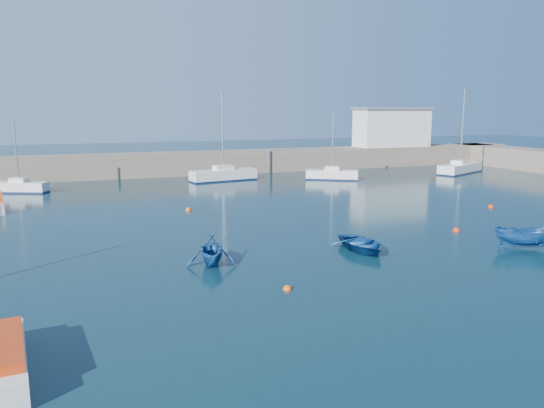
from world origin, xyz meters
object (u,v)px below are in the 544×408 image
object	(u,v)px
harbor_office	(392,128)
dinghy_left	(211,250)
sailboat_8	(460,168)
sailboat_6	(223,175)
dinghy_right	(525,237)
sailboat_5	(19,187)
sailboat_7	(332,174)
dinghy_center	(362,244)

from	to	relation	value
harbor_office	dinghy_left	bearing A→B (deg)	-132.66
harbor_office	sailboat_8	bearing A→B (deg)	-74.87
harbor_office	sailboat_6	xyz separation A→B (m)	(-25.83, -7.30, -4.44)
dinghy_left	sailboat_8	bearing A→B (deg)	48.69
sailboat_8	sailboat_6	bearing A→B (deg)	57.17
dinghy_left	dinghy_right	xyz separation A→B (m)	(17.29, -2.95, -0.13)
dinghy_right	sailboat_5	bearing A→B (deg)	67.79
sailboat_6	dinghy_left	xyz separation A→B (m)	(-8.89, -30.38, 0.10)
harbor_office	sailboat_5	distance (m)	46.97
sailboat_7	sailboat_8	bearing A→B (deg)	-58.96
sailboat_8	dinghy_left	bearing A→B (deg)	99.61
sailboat_5	dinghy_right	xyz separation A→B (m)	(28.50, -31.88, 0.07)
harbor_office	dinghy_center	xyz separation A→B (m)	(-26.30, -37.97, -4.71)
sailboat_5	sailboat_7	distance (m)	31.62
harbor_office	dinghy_right	size ratio (longest dim) A/B	3.06
harbor_office	sailboat_8	world-z (taller)	sailboat_8
sailboat_8	harbor_office	bearing A→B (deg)	-10.85
sailboat_7	dinghy_center	distance (m)	29.76
harbor_office	dinghy_right	world-z (taller)	harbor_office
sailboat_6	sailboat_7	bearing A→B (deg)	-116.13
dinghy_center	dinghy_right	xyz separation A→B (m)	(8.87, -2.66, 0.25)
sailboat_5	sailboat_7	world-z (taller)	sailboat_7
sailboat_5	dinghy_center	bearing A→B (deg)	-121.76
harbor_office	sailboat_6	distance (m)	27.21
sailboat_7	dinghy_left	bearing A→B (deg)	174.19
harbor_office	dinghy_center	world-z (taller)	harbor_office
harbor_office	sailboat_6	size ratio (longest dim) A/B	1.05
sailboat_6	dinghy_left	bearing A→B (deg)	154.09
sailboat_5	sailboat_7	bearing A→B (deg)	-69.19
sailboat_7	dinghy_left	world-z (taller)	sailboat_7
sailboat_6	dinghy_center	bearing A→B (deg)	169.53
sailboat_5	sailboat_6	xyz separation A→B (m)	(20.10, 1.45, 0.11)
sailboat_5	dinghy_left	bearing A→B (deg)	-134.48
dinghy_left	dinghy_right	bearing A→B (deg)	3.41
sailboat_6	dinghy_center	xyz separation A→B (m)	(-0.47, -30.67, -0.28)
sailboat_8	dinghy_left	xyz separation A→B (m)	(-37.62, -26.93, 0.13)
sailboat_7	sailboat_8	distance (m)	17.28
sailboat_6	dinghy_right	world-z (taller)	sailboat_6
harbor_office	sailboat_8	xyz separation A→B (m)	(2.91, -10.75, -4.47)
sailboat_8	dinghy_right	size ratio (longest dim) A/B	3.07
sailboat_5	harbor_office	bearing A→B (deg)	-54.87
sailboat_5	dinghy_right	distance (m)	42.76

